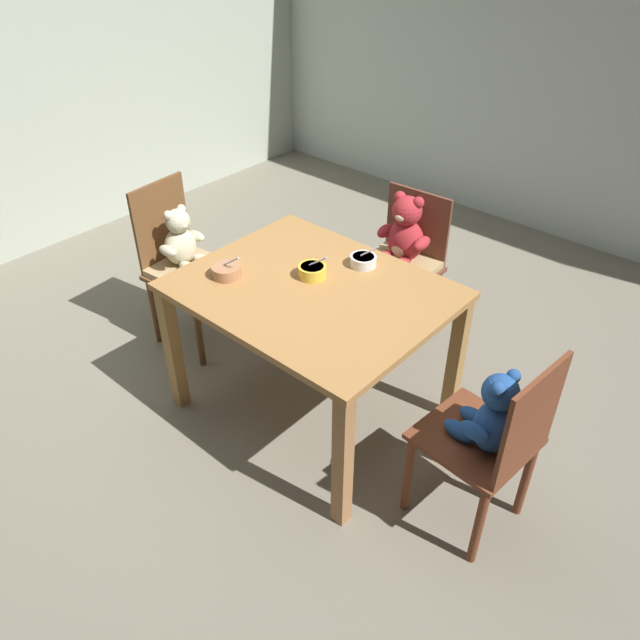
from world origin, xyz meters
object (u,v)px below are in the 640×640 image
object	(u,v)px
dining_table	(312,307)
teddy_chair_near_right	(491,428)
teddy_chair_far_center	(402,248)
porridge_bowl_terracotta_near_left	(227,271)
porridge_bowl_white_far_center	(363,261)
porridge_bowl_yellow_center	(312,271)
teddy_chair_near_left	(184,257)

from	to	relation	value
dining_table	teddy_chair_near_right	distance (m)	0.92
dining_table	teddy_chair_far_center	bearing A→B (deg)	95.29
porridge_bowl_terracotta_near_left	teddy_chair_near_right	bearing A→B (deg)	5.93
teddy_chair_near_right	porridge_bowl_terracotta_near_left	distance (m)	1.29
teddy_chair_near_right	porridge_bowl_white_far_center	xyz separation A→B (m)	(-0.87, 0.34, 0.22)
porridge_bowl_yellow_center	teddy_chair_near_right	bearing A→B (deg)	-6.70
dining_table	porridge_bowl_yellow_center	xyz separation A→B (m)	(-0.06, 0.07, 0.13)
teddy_chair_far_center	porridge_bowl_terracotta_near_left	distance (m)	1.03
porridge_bowl_yellow_center	teddy_chair_far_center	bearing A→B (deg)	90.99
porridge_bowl_yellow_center	porridge_bowl_white_far_center	bearing A→B (deg)	64.34
teddy_chair_far_center	porridge_bowl_white_far_center	size ratio (longest dim) A/B	6.88
porridge_bowl_yellow_center	teddy_chair_near_left	bearing A→B (deg)	-175.38
teddy_chair_near_right	porridge_bowl_white_far_center	size ratio (longest dim) A/B	6.99
teddy_chair_near_right	porridge_bowl_yellow_center	world-z (taller)	teddy_chair_near_right
teddy_chair_near_right	porridge_bowl_terracotta_near_left	size ratio (longest dim) A/B	6.10
porridge_bowl_white_far_center	porridge_bowl_terracotta_near_left	bearing A→B (deg)	-129.82
dining_table	teddy_chair_near_left	world-z (taller)	teddy_chair_near_left
teddy_chair_near_left	porridge_bowl_terracotta_near_left	size ratio (longest dim) A/B	6.37
porridge_bowl_terracotta_near_left	porridge_bowl_yellow_center	distance (m)	0.38
teddy_chair_far_center	porridge_bowl_white_far_center	bearing A→B (deg)	10.68
dining_table	porridge_bowl_white_far_center	world-z (taller)	porridge_bowl_white_far_center
porridge_bowl_terracotta_near_left	porridge_bowl_white_far_center	xyz separation A→B (m)	(0.39, 0.47, -0.00)
teddy_chair_near_right	porridge_bowl_white_far_center	world-z (taller)	teddy_chair_near_right
dining_table	porridge_bowl_terracotta_near_left	bearing A→B (deg)	-152.63
teddy_chair_near_right	porridge_bowl_terracotta_near_left	world-z (taller)	teddy_chair_near_right
teddy_chair_near_right	teddy_chair_far_center	bearing A→B (deg)	-35.12
teddy_chair_far_center	teddy_chair_near_left	bearing A→B (deg)	-49.32
teddy_chair_near_right	porridge_bowl_white_far_center	bearing A→B (deg)	-16.12
teddy_chair_near_left	porridge_bowl_yellow_center	xyz separation A→B (m)	(0.85, 0.07, 0.22)
teddy_chair_near_left	porridge_bowl_white_far_center	bearing A→B (deg)	11.90
teddy_chair_near_left	porridge_bowl_yellow_center	bearing A→B (deg)	-0.52
teddy_chair_near_left	porridge_bowl_terracotta_near_left	xyz separation A→B (m)	(0.56, -0.18, 0.22)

